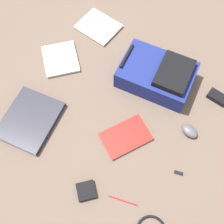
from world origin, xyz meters
The scene contains 11 objects.
ground_plane centered at (0.00, 0.00, 0.00)m, with size 3.66×3.66×0.00m, color brown.
backpack centered at (0.29, -0.13, 0.07)m, with size 0.34×0.45×0.16m.
laptop centered at (-0.32, 0.32, 0.02)m, with size 0.37×0.33×0.03m.
book_red centered at (0.09, 0.43, 0.01)m, with size 0.30×0.31×0.02m.
book_blue centered at (-0.11, -0.17, 0.01)m, with size 0.30×0.27×0.02m.
book_manual centered at (0.43, 0.39, 0.01)m, with size 0.22×0.26×0.02m.
computer_mouse centered at (0.11, -0.44, 0.02)m, with size 0.06×0.10×0.04m, color #4C4C51.
power_brick centered at (0.38, -0.48, 0.02)m, with size 0.06×0.11×0.03m, color black.
pen_black centered at (-0.39, -0.34, 0.00)m, with size 0.01×0.01×0.15m, color red.
earbud_pouch centered at (-0.46, -0.16, 0.01)m, with size 0.09×0.09×0.02m, color black.
usb_stick centered at (-0.12, -0.50, 0.00)m, with size 0.02×0.05×0.01m, color black.
Camera 1 is at (-0.57, -0.39, 1.41)m, focal length 44.50 mm.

